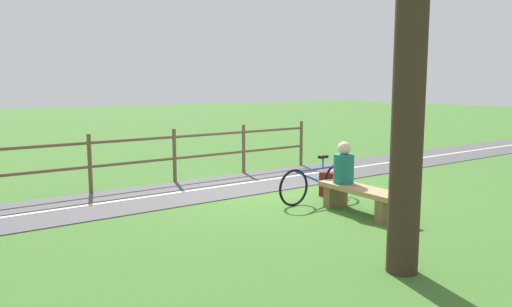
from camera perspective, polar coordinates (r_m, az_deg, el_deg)
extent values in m
plane|color=#3D6B28|center=(10.00, 2.91, -4.52)|extent=(80.00, 80.00, 0.00)
cube|color=#4C494C|center=(9.30, -21.56, -5.97)|extent=(3.64, 36.06, 0.02)
cube|color=silver|center=(9.30, -21.57, -5.91)|extent=(1.50, 31.97, 0.00)
cube|color=#A88456|center=(8.54, 11.72, -4.02)|extent=(1.63, 0.51, 0.08)
cube|color=brown|center=(8.17, 14.66, -6.27)|extent=(0.17, 0.43, 0.37)
cube|color=brown|center=(9.02, 8.98, -4.78)|extent=(0.17, 0.43, 0.37)
cylinder|color=#1E6B66|center=(8.78, 9.87, -1.71)|extent=(0.36, 0.36, 0.50)
sphere|color=beige|center=(8.73, 9.93, 0.59)|extent=(0.23, 0.23, 0.23)
torus|color=black|center=(8.92, 4.27, -3.88)|extent=(0.08, 0.66, 0.66)
torus|color=black|center=(9.67, 9.15, -3.04)|extent=(0.08, 0.66, 0.66)
cylinder|color=#1E51A3|center=(9.24, 6.84, -1.75)|extent=(0.09, 0.93, 0.04)
cylinder|color=#1E51A3|center=(9.15, 6.08, -2.72)|extent=(0.07, 0.67, 0.31)
cylinder|color=#1E51A3|center=(9.33, 7.57, -1.04)|extent=(0.03, 0.03, 0.20)
cube|color=black|center=(9.32, 7.59, -0.37)|extent=(0.09, 0.20, 0.05)
cube|color=maroon|center=(9.85, 8.25, -3.40)|extent=(0.40, 0.37, 0.46)
cube|color=maroon|center=(10.00, 8.52, -3.64)|extent=(0.22, 0.14, 0.21)
cylinder|color=brown|center=(13.27, 5.12, 1.13)|extent=(0.08, 0.08, 1.18)
cylinder|color=brown|center=(12.11, -1.41, 0.50)|extent=(0.08, 0.08, 1.18)
cylinder|color=brown|center=(11.14, -9.19, -0.25)|extent=(0.08, 0.08, 1.18)
cylinder|color=brown|center=(10.41, -18.25, -1.11)|extent=(0.08, 0.08, 1.18)
cylinder|color=#38281E|center=(5.83, 16.93, 7.82)|extent=(0.36, 0.36, 4.35)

